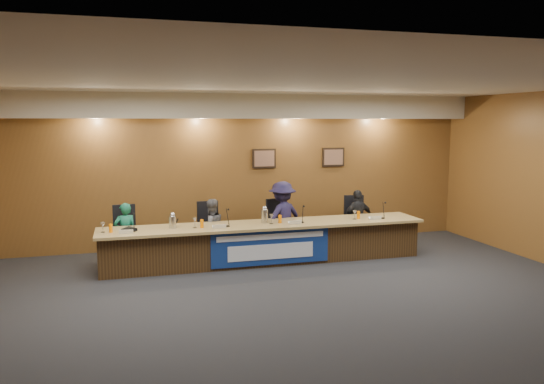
% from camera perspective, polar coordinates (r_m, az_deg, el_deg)
% --- Properties ---
extents(floor, '(10.00, 10.00, 0.00)m').
position_cam_1_polar(floor, '(7.94, 3.82, -11.86)').
color(floor, black).
rests_on(floor, ground).
extents(ceiling, '(10.00, 8.00, 0.04)m').
position_cam_1_polar(ceiling, '(7.51, 4.04, 11.83)').
color(ceiling, silver).
rests_on(ceiling, wall_back).
extents(wall_back, '(10.00, 0.04, 3.20)m').
position_cam_1_polar(wall_back, '(11.39, -2.84, 2.34)').
color(wall_back, brown).
rests_on(wall_back, floor).
extents(soffit, '(10.00, 0.50, 0.50)m').
position_cam_1_polar(soffit, '(11.10, -2.60, 9.18)').
color(soffit, beige).
rests_on(soffit, wall_back).
extents(dais_body, '(6.00, 0.80, 0.70)m').
position_cam_1_polar(dais_body, '(10.05, -0.75, -5.59)').
color(dais_body, '#3D2813').
rests_on(dais_body, floor).
extents(dais_top, '(6.10, 0.95, 0.05)m').
position_cam_1_polar(dais_top, '(9.92, -0.68, -3.54)').
color(dais_top, '#9A7F4B').
rests_on(dais_top, dais_body).
extents(banner, '(2.20, 0.02, 0.65)m').
position_cam_1_polar(banner, '(9.65, -0.11, -5.96)').
color(banner, navy).
rests_on(banner, dais_body).
extents(banner_text_upper, '(2.00, 0.01, 0.10)m').
position_cam_1_polar(banner_text_upper, '(9.60, -0.09, -4.81)').
color(banner_text_upper, silver).
rests_on(banner_text_upper, banner).
extents(banner_text_lower, '(1.60, 0.01, 0.28)m').
position_cam_1_polar(banner_text_lower, '(9.66, -0.09, -6.44)').
color(banner_text_lower, silver).
rests_on(banner_text_lower, banner).
extents(wall_photo_left, '(0.52, 0.04, 0.42)m').
position_cam_1_polar(wall_photo_left, '(11.43, -0.86, 3.63)').
color(wall_photo_left, black).
rests_on(wall_photo_left, wall_back).
extents(wall_photo_right, '(0.52, 0.04, 0.42)m').
position_cam_1_polar(wall_photo_right, '(11.94, 6.60, 3.75)').
color(wall_photo_right, black).
rests_on(wall_photo_right, wall_back).
extents(panelist_a, '(0.45, 0.33, 1.16)m').
position_cam_1_polar(panelist_a, '(10.24, -15.47, -4.32)').
color(panelist_a, '#145D44').
rests_on(panelist_a, floor).
extents(panelist_b, '(0.66, 0.58, 1.16)m').
position_cam_1_polar(panelist_b, '(10.36, -6.58, -3.93)').
color(panelist_b, '#535359').
rests_on(panelist_b, floor).
extents(panelist_c, '(1.08, 0.87, 1.46)m').
position_cam_1_polar(panelist_c, '(10.65, 1.11, -2.76)').
color(panelist_c, '#1B1738').
rests_on(panelist_c, floor).
extents(panelist_d, '(0.75, 0.38, 1.23)m').
position_cam_1_polar(panelist_d, '(11.25, 9.22, -2.88)').
color(panelist_d, black).
rests_on(panelist_d, floor).
extents(office_chair_a, '(0.51, 0.51, 0.08)m').
position_cam_1_polar(office_chair_a, '(10.35, -15.46, -4.74)').
color(office_chair_a, black).
rests_on(office_chair_a, floor).
extents(office_chair_b, '(0.51, 0.51, 0.08)m').
position_cam_1_polar(office_chair_b, '(10.47, -6.65, -4.37)').
color(office_chair_b, black).
rests_on(office_chair_b, floor).
extents(office_chair_c, '(0.59, 0.59, 0.08)m').
position_cam_1_polar(office_chair_c, '(10.79, 0.95, -3.96)').
color(office_chair_c, black).
rests_on(office_chair_c, floor).
extents(office_chair_d, '(0.56, 0.56, 0.08)m').
position_cam_1_polar(office_chair_d, '(11.36, 9.00, -3.46)').
color(office_chair_d, black).
rests_on(office_chair_d, floor).
extents(nameplate_a, '(0.24, 0.08, 0.10)m').
position_cam_1_polar(nameplate_a, '(9.34, -15.43, -4.09)').
color(nameplate_a, white).
rests_on(nameplate_a, dais_top).
extents(microphone_a, '(0.07, 0.07, 0.02)m').
position_cam_1_polar(microphone_a, '(9.52, -14.63, -4.06)').
color(microphone_a, black).
rests_on(microphone_a, dais_top).
extents(juice_glass_a, '(0.06, 0.06, 0.15)m').
position_cam_1_polar(juice_glass_a, '(9.51, -16.96, -3.75)').
color(juice_glass_a, orange).
rests_on(juice_glass_a, dais_top).
extents(water_glass_a, '(0.08, 0.08, 0.18)m').
position_cam_1_polar(water_glass_a, '(9.56, -17.74, -3.64)').
color(water_glass_a, silver).
rests_on(water_glass_a, dais_top).
extents(nameplate_b, '(0.24, 0.08, 0.10)m').
position_cam_1_polar(nameplate_b, '(9.49, -5.66, -3.67)').
color(nameplate_b, white).
rests_on(nameplate_b, dais_top).
extents(microphone_b, '(0.07, 0.07, 0.02)m').
position_cam_1_polar(microphone_b, '(9.66, -4.81, -3.67)').
color(microphone_b, black).
rests_on(microphone_b, dais_top).
extents(juice_glass_b, '(0.06, 0.06, 0.15)m').
position_cam_1_polar(juice_glass_b, '(9.59, -7.55, -3.40)').
color(juice_glass_b, orange).
rests_on(juice_glass_b, dais_top).
extents(water_glass_b, '(0.08, 0.08, 0.18)m').
position_cam_1_polar(water_glass_b, '(9.60, -8.30, -3.31)').
color(water_glass_b, silver).
rests_on(water_glass_b, dais_top).
extents(nameplate_c, '(0.24, 0.08, 0.10)m').
position_cam_1_polar(nameplate_c, '(9.83, 2.54, -3.24)').
color(nameplate_c, white).
rests_on(nameplate_c, dais_top).
extents(microphone_c, '(0.07, 0.07, 0.02)m').
position_cam_1_polar(microphone_c, '(9.99, 3.24, -3.27)').
color(microphone_c, black).
rests_on(microphone_c, dais_top).
extents(juice_glass_c, '(0.06, 0.06, 0.15)m').
position_cam_1_polar(juice_glass_c, '(9.96, 0.86, -2.91)').
color(juice_glass_c, orange).
rests_on(juice_glass_c, dais_top).
extents(water_glass_c, '(0.08, 0.08, 0.18)m').
position_cam_1_polar(water_glass_c, '(9.86, -0.07, -2.93)').
color(water_glass_c, silver).
rests_on(water_glass_c, dais_top).
extents(nameplate_d, '(0.24, 0.08, 0.10)m').
position_cam_1_polar(nameplate_d, '(10.48, 11.11, -2.70)').
color(nameplate_d, white).
rests_on(nameplate_d, dais_top).
extents(microphone_d, '(0.07, 0.07, 0.02)m').
position_cam_1_polar(microphone_d, '(10.64, 11.79, -2.75)').
color(microphone_d, black).
rests_on(microphone_d, dais_top).
extents(juice_glass_d, '(0.06, 0.06, 0.15)m').
position_cam_1_polar(juice_glass_d, '(10.52, 9.29, -2.45)').
color(juice_glass_d, orange).
rests_on(juice_glass_d, dais_top).
extents(water_glass_d, '(0.08, 0.08, 0.18)m').
position_cam_1_polar(water_glass_d, '(10.42, 8.87, -2.45)').
color(water_glass_d, silver).
rests_on(water_glass_d, dais_top).
extents(carafe_left, '(0.13, 0.13, 0.22)m').
position_cam_1_polar(carafe_left, '(9.63, -10.65, -3.21)').
color(carafe_left, silver).
rests_on(carafe_left, dais_top).
extents(carafe_mid, '(0.13, 0.13, 0.25)m').
position_cam_1_polar(carafe_mid, '(9.96, -0.80, -2.62)').
color(carafe_mid, silver).
rests_on(carafe_mid, dais_top).
extents(speakerphone, '(0.32, 0.32, 0.05)m').
position_cam_1_polar(speakerphone, '(9.61, -15.11, -3.87)').
color(speakerphone, black).
rests_on(speakerphone, dais_top).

